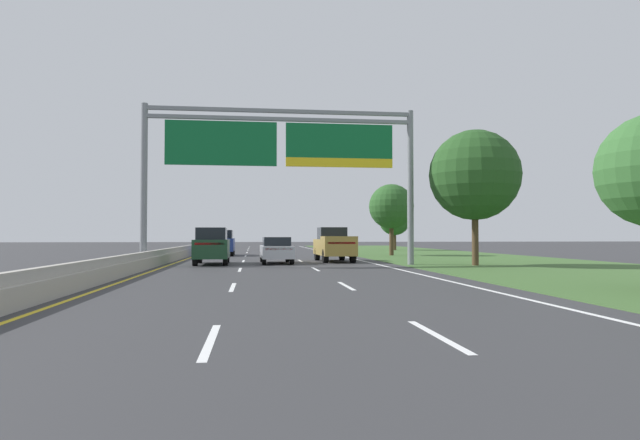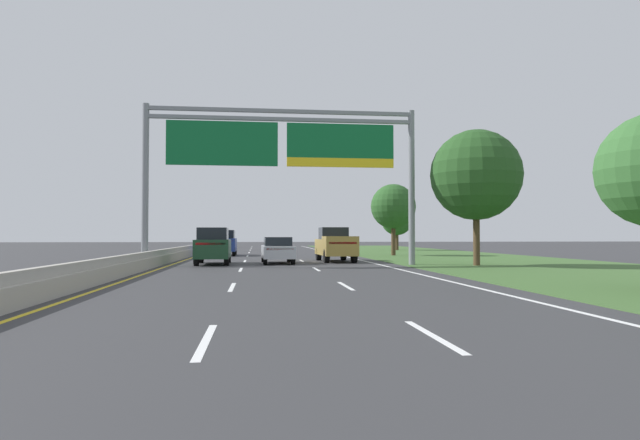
# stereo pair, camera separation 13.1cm
# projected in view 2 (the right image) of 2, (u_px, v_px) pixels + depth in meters

# --- Properties ---
(ground_plane) EXTENTS (220.00, 220.00, 0.00)m
(ground_plane) POSITION_uv_depth(u_px,v_px,m) (275.00, 263.00, 33.14)
(ground_plane) COLOR #333335
(lane_striping) EXTENTS (11.96, 106.00, 0.01)m
(lane_striping) POSITION_uv_depth(u_px,v_px,m) (275.00, 263.00, 32.68)
(lane_striping) COLOR white
(lane_striping) RESTS_ON ground
(grass_verge_right) EXTENTS (14.00, 110.00, 0.02)m
(grass_verge_right) POSITION_uv_depth(u_px,v_px,m) (494.00, 261.00, 34.73)
(grass_verge_right) COLOR #3D602D
(grass_verge_right) RESTS_ON ground
(median_barrier_concrete) EXTENTS (0.60, 110.00, 0.85)m
(median_barrier_concrete) POSITION_uv_depth(u_px,v_px,m) (163.00, 258.00, 32.39)
(median_barrier_concrete) COLOR #A8A399
(median_barrier_concrete) RESTS_ON ground
(overhead_sign_gantry) EXTENTS (15.06, 0.42, 8.79)m
(overhead_sign_gantry) POSITION_uv_depth(u_px,v_px,m) (282.00, 152.00, 30.07)
(overhead_sign_gantry) COLOR gray
(overhead_sign_gantry) RESTS_ON ground
(pickup_truck_gold) EXTENTS (2.11, 5.44, 2.20)m
(pickup_truck_gold) POSITION_uv_depth(u_px,v_px,m) (335.00, 245.00, 35.08)
(pickup_truck_gold) COLOR #A38438
(pickup_truck_gold) RESTS_ON ground
(car_darkgreen_left_lane_suv) EXTENTS (1.98, 4.73, 2.11)m
(car_darkgreen_left_lane_suv) POSITION_uv_depth(u_px,v_px,m) (213.00, 245.00, 31.60)
(car_darkgreen_left_lane_suv) COLOR #193D23
(car_darkgreen_left_lane_suv) RESTS_ON ground
(car_silver_centre_lane_sedan) EXTENTS (1.93, 4.44, 1.57)m
(car_silver_centre_lane_sedan) POSITION_uv_depth(u_px,v_px,m) (278.00, 250.00, 32.68)
(car_silver_centre_lane_sedan) COLOR #B2B5BA
(car_silver_centre_lane_sedan) RESTS_ON ground
(car_blue_left_lane_suv) EXTENTS (1.93, 4.71, 2.11)m
(car_blue_left_lane_suv) POSITION_uv_depth(u_px,v_px,m) (225.00, 242.00, 45.40)
(car_blue_left_lane_suv) COLOR navy
(car_blue_left_lane_suv) RESTS_ON ground
(roadside_tree_mid) EXTENTS (5.00, 5.00, 7.51)m
(roadside_tree_mid) POSITION_uv_depth(u_px,v_px,m) (476.00, 175.00, 30.06)
(roadside_tree_mid) COLOR #4C3823
(roadside_tree_mid) RESTS_ON ground
(roadside_tree_far) EXTENTS (3.75, 3.75, 5.98)m
(roadside_tree_far) POSITION_uv_depth(u_px,v_px,m) (393.00, 207.00, 45.55)
(roadside_tree_far) COLOR #4C3823
(roadside_tree_far) RESTS_ON ground
(roadside_tree_distant) EXTENTS (3.54, 3.54, 5.24)m
(roadside_tree_distant) POSITION_uv_depth(u_px,v_px,m) (397.00, 220.00, 62.00)
(roadside_tree_distant) COLOR #4C3823
(roadside_tree_distant) RESTS_ON ground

